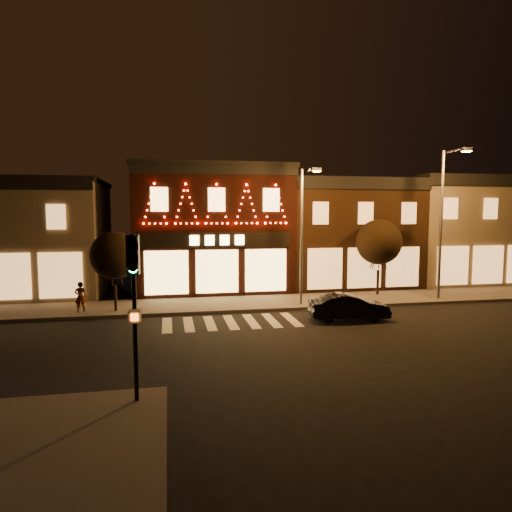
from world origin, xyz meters
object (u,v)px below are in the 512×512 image
object	(u,v)px
streetlamp_mid	(304,226)
dark_sedan	(349,307)
pedestrian	(81,297)
traffic_signal_near	(134,285)

from	to	relation	value
streetlamp_mid	dark_sedan	bearing A→B (deg)	-53.51
streetlamp_mid	pedestrian	xyz separation A→B (m)	(-11.71, 0.38, -3.57)
traffic_signal_near	dark_sedan	distance (m)	13.01
traffic_signal_near	pedestrian	xyz separation A→B (m)	(-3.53, 12.00, -2.41)
traffic_signal_near	dark_sedan	xyz separation A→B (m)	(9.54, 8.42, -2.71)
traffic_signal_near	streetlamp_mid	xyz separation A→B (m)	(8.18, 11.62, 1.16)
traffic_signal_near	pedestrian	distance (m)	12.74
streetlamp_mid	traffic_signal_near	bearing A→B (deg)	-111.71
traffic_signal_near	streetlamp_mid	bearing A→B (deg)	58.04
streetlamp_mid	dark_sedan	xyz separation A→B (m)	(1.36, -3.20, -3.87)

